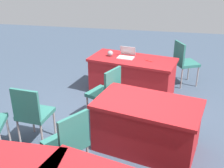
% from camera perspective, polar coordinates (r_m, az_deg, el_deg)
% --- Properties ---
extents(ground_plane, '(14.40, 14.40, 0.00)m').
position_cam_1_polar(ground_plane, '(4.38, -1.08, -11.10)').
color(ground_plane, '#3D4C60').
extents(table_foreground, '(1.82, 1.12, 0.75)m').
position_cam_1_polar(table_foreground, '(5.63, 4.21, 1.71)').
color(table_foreground, '#AD1E23').
rests_on(table_foreground, ground).
extents(table_mid_right, '(1.61, 1.16, 0.75)m').
position_cam_1_polar(table_mid_right, '(4.02, 7.23, -8.50)').
color(table_mid_right, '#AD1E23').
rests_on(table_mid_right, ground).
extents(chair_tucked_right, '(0.48, 0.48, 0.96)m').
position_cam_1_polar(chair_tucked_right, '(4.13, -16.24, -5.56)').
color(chair_tucked_right, '#9E9993').
rests_on(chair_tucked_right, ground).
extents(chair_aisle, '(0.58, 0.58, 0.96)m').
position_cam_1_polar(chair_aisle, '(4.57, -1.21, -1.41)').
color(chair_aisle, '#9E9993').
rests_on(chair_aisle, ground).
extents(chair_by_pillar, '(0.61, 0.61, 0.97)m').
position_cam_1_polar(chair_by_pillar, '(3.41, -9.05, -11.60)').
color(chair_by_pillar, '#9E9993').
rests_on(chair_by_pillar, ground).
extents(chair_back_row, '(0.59, 0.59, 0.97)m').
position_cam_1_polar(chair_back_row, '(6.13, 14.67, 4.74)').
color(chair_back_row, '#9E9993').
rests_on(chair_back_row, ground).
extents(laptop_silver, '(0.36, 0.34, 0.21)m').
position_cam_1_polar(laptop_silver, '(5.55, 2.99, 5.93)').
color(laptop_silver, silver).
rests_on(laptop_silver, table_foreground).
extents(yarn_ball, '(0.12, 0.12, 0.12)m').
position_cam_1_polar(yarn_ball, '(5.62, -0.37, 6.38)').
color(yarn_ball, gray).
rests_on(yarn_ball, table_foreground).
extents(scissors_red, '(0.17, 0.12, 0.01)m').
position_cam_1_polar(scissors_red, '(5.41, 7.67, 4.82)').
color(scissors_red, red).
rests_on(scissors_red, table_foreground).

